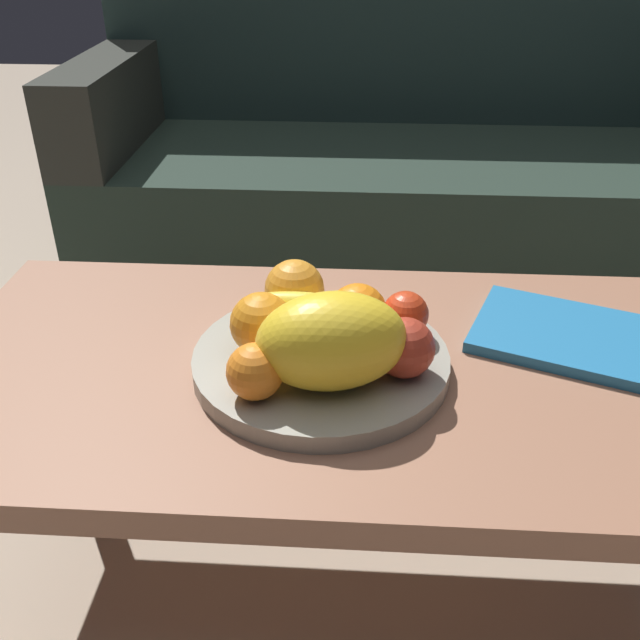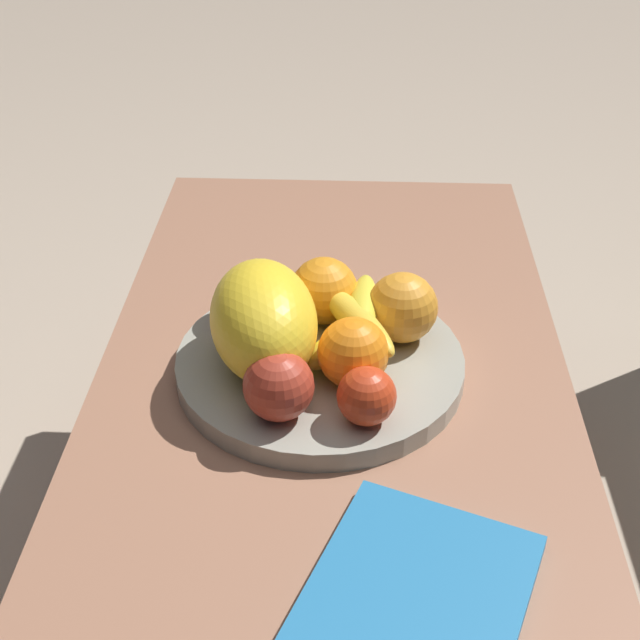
{
  "view_description": "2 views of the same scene",
  "coord_description": "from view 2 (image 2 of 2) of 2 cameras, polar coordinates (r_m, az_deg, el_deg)",
  "views": [
    {
      "loc": [
        0.0,
        -0.77,
        0.96
      ],
      "look_at": [
        -0.05,
        -0.01,
        0.51
      ],
      "focal_mm": 39.69,
      "sensor_mm": 36.0,
      "label": 1
    },
    {
      "loc": [
        0.77,
        0.02,
        1.07
      ],
      "look_at": [
        -0.05,
        -0.01,
        0.51
      ],
      "focal_mm": 49.85,
      "sensor_mm": 36.0,
      "label": 2
    }
  ],
  "objects": [
    {
      "name": "ground_plane",
      "position": [
        1.32,
        0.57,
        -19.71
      ],
      "size": [
        8.0,
        8.0,
        0.0
      ],
      "primitive_type": "plane",
      "color": "tan"
    },
    {
      "name": "coffee_table",
      "position": [
        1.03,
        0.69,
        -7.16
      ],
      "size": [
        1.13,
        0.55,
        0.43
      ],
      "color": "#9C694F",
      "rests_on": "ground_plane"
    },
    {
      "name": "fruit_bowl",
      "position": [
        1.03,
        -0.0,
        -2.87
      ],
      "size": [
        0.33,
        0.33,
        0.03
      ],
      "primitive_type": "cylinder",
      "color": "#9E9C8C",
      "rests_on": "coffee_table"
    },
    {
      "name": "melon_large_front",
      "position": [
        0.98,
        -3.65,
        -0.01
      ],
      "size": [
        0.2,
        0.15,
        0.12
      ],
      "primitive_type": "ellipsoid",
      "rotation": [
        0.0,
        0.0,
        0.21
      ],
      "color": "yellow",
      "rests_on": "fruit_bowl"
    },
    {
      "name": "orange_front",
      "position": [
        1.06,
        0.25,
        1.89
      ],
      "size": [
        0.08,
        0.08,
        0.08
      ],
      "primitive_type": "sphere",
      "color": "orange",
      "rests_on": "fruit_bowl"
    },
    {
      "name": "orange_left",
      "position": [
        0.96,
        2.15,
        -2.11
      ],
      "size": [
        0.08,
        0.08,
        0.08
      ],
      "primitive_type": "sphere",
      "color": "orange",
      "rests_on": "fruit_bowl"
    },
    {
      "name": "orange_right",
      "position": [
        1.07,
        -4.87,
        1.57
      ],
      "size": [
        0.07,
        0.07,
        0.07
      ],
      "primitive_type": "sphere",
      "color": "orange",
      "rests_on": "fruit_bowl"
    },
    {
      "name": "orange_back",
      "position": [
        1.03,
        5.31,
        0.8
      ],
      "size": [
        0.08,
        0.08,
        0.08
      ],
      "primitive_type": "sphere",
      "color": "orange",
      "rests_on": "fruit_bowl"
    },
    {
      "name": "apple_front",
      "position": [
        0.92,
        -2.67,
        -4.24
      ],
      "size": [
        0.07,
        0.07,
        0.07
      ],
      "primitive_type": "sphere",
      "color": "#AF3724",
      "rests_on": "fruit_bowl"
    },
    {
      "name": "apple_right",
      "position": [
        0.92,
        3.01,
        -4.9
      ],
      "size": [
        0.06,
        0.06,
        0.06
      ],
      "primitive_type": "sphere",
      "color": "red",
      "rests_on": "fruit_bowl"
    },
    {
      "name": "banana_bunch",
      "position": [
        1.02,
        2.63,
        -0.47
      ],
      "size": [
        0.17,
        0.15,
        0.06
      ],
      "color": "yellow",
      "rests_on": "fruit_bowl"
    },
    {
      "name": "magazine",
      "position": [
        0.79,
        5.73,
        -18.27
      ],
      "size": [
        0.3,
        0.26,
        0.02
      ],
      "primitive_type": "cube",
      "rotation": [
        0.0,
        0.0,
        -0.37
      ],
      "color": "teal",
      "rests_on": "coffee_table"
    }
  ]
}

